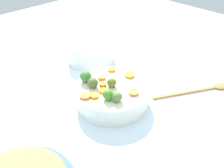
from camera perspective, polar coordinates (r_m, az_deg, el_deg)
tabletop at (r=0.87m, az=0.30°, el=-4.70°), size 2.40×2.40×0.02m
serving_bowl_carrots at (r=0.84m, az=0.00°, el=-2.51°), size 0.26×0.26×0.07m
carrot_slice_0 at (r=0.79m, az=-2.30°, el=-1.61°), size 0.04×0.04×0.01m
carrot_slice_1 at (r=0.77m, az=-6.68°, el=-2.90°), size 0.05×0.05×0.01m
carrot_slice_2 at (r=0.79m, az=5.33°, el=-2.08°), size 0.04×0.04×0.01m
carrot_slice_3 at (r=0.90m, az=-0.09°, el=3.59°), size 0.04×0.04×0.01m
carrot_slice_4 at (r=0.85m, az=-2.53°, el=1.62°), size 0.03×0.03×0.01m
carrot_slice_5 at (r=0.82m, az=-2.29°, el=-0.14°), size 0.04×0.04×0.01m
carrot_slice_6 at (r=0.77m, az=-4.22°, el=-3.03°), size 0.03×0.03×0.01m
carrot_slice_7 at (r=0.87m, az=4.18°, el=2.30°), size 0.05×0.05×0.01m
brussels_sprout_0 at (r=0.74m, az=1.28°, el=-3.19°), size 0.03×0.03×0.03m
brussels_sprout_1 at (r=0.75m, az=-0.95°, el=-2.64°), size 0.04×0.04×0.04m
brussels_sprout_2 at (r=0.80m, az=-4.76°, el=0.28°), size 0.04×0.04×0.04m
brussels_sprout_3 at (r=0.81m, az=-0.05°, el=0.33°), size 0.03×0.03×0.03m
brussels_sprout_4 at (r=0.83m, az=-6.52°, el=1.86°), size 0.04×0.04×0.04m
wooden_spoon at (r=0.98m, az=21.95°, el=-1.14°), size 0.29×0.18×0.01m
casserole_dish at (r=1.10m, az=-5.30°, el=8.20°), size 0.22×0.22×0.09m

